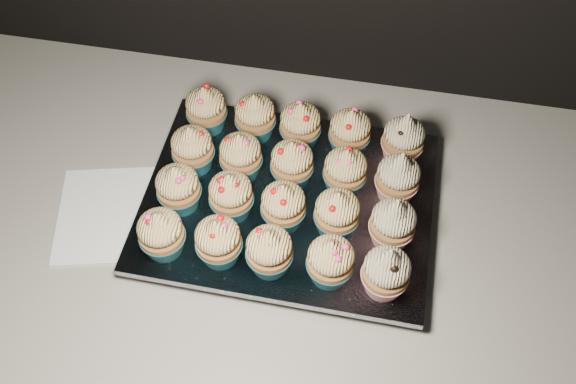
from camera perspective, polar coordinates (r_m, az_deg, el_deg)
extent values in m
cube|color=black|center=(1.40, -7.82, -11.62)|extent=(2.40, 0.60, 0.86)
cube|color=beige|center=(1.01, -10.66, -1.10)|extent=(2.44, 0.64, 0.04)
cube|color=white|center=(0.99, -15.10, -1.89)|extent=(0.20, 0.20, 0.00)
cube|color=black|center=(0.95, 0.00, -1.37)|extent=(0.39, 0.30, 0.02)
cube|color=silver|center=(0.94, 0.00, -0.78)|extent=(0.42, 0.33, 0.01)
cone|color=#175B6E|center=(0.89, -10.97, -4.40)|extent=(0.06, 0.06, 0.03)
ellipsoid|color=#F5CC7C|center=(0.86, -11.36, -3.08)|extent=(0.06, 0.06, 0.04)
cone|color=#F5CC7C|center=(0.84, -11.62, -2.23)|extent=(0.03, 0.03, 0.02)
cone|color=#175B6E|center=(0.87, -6.08, -5.12)|extent=(0.06, 0.06, 0.03)
ellipsoid|color=#F5CC7C|center=(0.84, -6.30, -3.80)|extent=(0.06, 0.06, 0.04)
cone|color=#F5CC7C|center=(0.82, -6.45, -2.95)|extent=(0.03, 0.03, 0.02)
cone|color=#175B6E|center=(0.86, -1.64, -6.01)|extent=(0.06, 0.06, 0.03)
ellipsoid|color=#F5CC7C|center=(0.83, -1.70, -4.71)|extent=(0.06, 0.06, 0.04)
cone|color=#F5CC7C|center=(0.81, -1.74, -3.87)|extent=(0.03, 0.03, 0.02)
cone|color=#175B6E|center=(0.85, 3.71, -6.88)|extent=(0.06, 0.06, 0.03)
ellipsoid|color=#F5CC7C|center=(0.82, 3.85, -5.61)|extent=(0.06, 0.06, 0.04)
cone|color=#F5CC7C|center=(0.80, 3.94, -4.79)|extent=(0.03, 0.03, 0.02)
cone|color=#AE1829|center=(0.85, 8.52, -7.79)|extent=(0.06, 0.06, 0.03)
ellipsoid|color=beige|center=(0.82, 8.84, -6.55)|extent=(0.06, 0.06, 0.04)
cone|color=beige|center=(0.80, 9.09, -5.57)|extent=(0.03, 0.03, 0.03)
cone|color=#175B6E|center=(0.93, -9.53, -0.46)|extent=(0.06, 0.06, 0.03)
ellipsoid|color=#F5CC7C|center=(0.90, -9.86, 0.94)|extent=(0.06, 0.06, 0.04)
cone|color=#F5CC7C|center=(0.88, -10.06, 1.83)|extent=(0.03, 0.03, 0.02)
cone|color=#175B6E|center=(0.91, -4.98, -1.11)|extent=(0.06, 0.06, 0.03)
ellipsoid|color=#F5CC7C|center=(0.88, -5.16, 0.29)|extent=(0.06, 0.06, 0.04)
cone|color=#F5CC7C|center=(0.86, -5.27, 1.19)|extent=(0.03, 0.03, 0.02)
cone|color=#175B6E|center=(0.90, -0.41, -2.04)|extent=(0.06, 0.06, 0.03)
ellipsoid|color=#F5CC7C|center=(0.87, -0.42, -0.65)|extent=(0.06, 0.06, 0.04)
cone|color=#F5CC7C|center=(0.85, -0.43, 0.24)|extent=(0.03, 0.03, 0.02)
cone|color=#175B6E|center=(0.89, 4.27, -2.69)|extent=(0.06, 0.06, 0.03)
ellipsoid|color=#F5CC7C|center=(0.86, 4.43, -1.32)|extent=(0.06, 0.06, 0.04)
cone|color=#F5CC7C|center=(0.84, 4.52, -0.44)|extent=(0.03, 0.03, 0.02)
cone|color=#AE1829|center=(0.89, 9.09, -3.60)|extent=(0.06, 0.06, 0.03)
ellipsoid|color=beige|center=(0.86, 9.41, -2.25)|extent=(0.06, 0.06, 0.04)
cone|color=beige|center=(0.84, 9.66, -1.20)|extent=(0.03, 0.03, 0.03)
cone|color=#175B6E|center=(0.97, -8.31, 2.98)|extent=(0.06, 0.06, 0.03)
ellipsoid|color=#F5CC7C|center=(0.94, -8.59, 4.42)|extent=(0.06, 0.06, 0.04)
cone|color=#F5CC7C|center=(0.92, -8.76, 5.34)|extent=(0.03, 0.03, 0.02)
cone|color=#175B6E|center=(0.95, -4.14, 2.37)|extent=(0.06, 0.06, 0.03)
ellipsoid|color=#F5CC7C|center=(0.92, -4.28, 3.82)|extent=(0.06, 0.06, 0.04)
cone|color=#F5CC7C|center=(0.90, -4.37, 4.75)|extent=(0.03, 0.03, 0.02)
cone|color=#175B6E|center=(0.94, 0.35, 1.72)|extent=(0.06, 0.06, 0.03)
ellipsoid|color=#F5CC7C|center=(0.91, 0.36, 3.17)|extent=(0.06, 0.06, 0.04)
cone|color=#F5CC7C|center=(0.89, 0.37, 4.09)|extent=(0.03, 0.03, 0.02)
cone|color=#175B6E|center=(0.94, 5.00, 1.02)|extent=(0.06, 0.06, 0.03)
ellipsoid|color=#F5CC7C|center=(0.91, 5.17, 2.46)|extent=(0.06, 0.06, 0.04)
cone|color=#F5CC7C|center=(0.89, 5.27, 3.38)|extent=(0.03, 0.03, 0.02)
cone|color=#AE1829|center=(0.94, 9.53, 0.37)|extent=(0.06, 0.06, 0.03)
ellipsoid|color=beige|center=(0.91, 9.85, 1.78)|extent=(0.06, 0.06, 0.04)
cone|color=beige|center=(0.89, 10.11, 2.88)|extent=(0.03, 0.03, 0.03)
cone|color=#175B6E|center=(1.02, -7.15, 6.43)|extent=(0.06, 0.06, 0.03)
ellipsoid|color=#F5CC7C|center=(0.99, -7.38, 7.90)|extent=(0.06, 0.06, 0.04)
cone|color=#F5CC7C|center=(0.97, -7.52, 8.83)|extent=(0.03, 0.03, 0.02)
cone|color=#175B6E|center=(1.00, -2.89, 5.82)|extent=(0.06, 0.06, 0.03)
ellipsoid|color=#F5CC7C|center=(0.97, -2.98, 7.30)|extent=(0.06, 0.06, 0.04)
cone|color=#F5CC7C|center=(0.95, -3.04, 8.24)|extent=(0.03, 0.03, 0.02)
cone|color=#175B6E|center=(0.99, 1.08, 5.10)|extent=(0.06, 0.06, 0.03)
ellipsoid|color=#F5CC7C|center=(0.96, 1.12, 6.58)|extent=(0.06, 0.06, 0.04)
cone|color=#F5CC7C|center=(0.94, 1.14, 7.52)|extent=(0.03, 0.03, 0.02)
cone|color=#175B6E|center=(0.98, 5.41, 4.47)|extent=(0.06, 0.06, 0.03)
ellipsoid|color=#F5CC7C|center=(0.95, 5.59, 5.94)|extent=(0.06, 0.06, 0.04)
cone|color=#F5CC7C|center=(0.94, 5.70, 6.87)|extent=(0.03, 0.03, 0.02)
cone|color=#AE1829|center=(0.98, 10.00, 3.73)|extent=(0.06, 0.06, 0.03)
ellipsoid|color=beige|center=(0.95, 10.32, 5.17)|extent=(0.06, 0.06, 0.04)
cone|color=beige|center=(0.93, 10.58, 6.29)|extent=(0.03, 0.03, 0.03)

